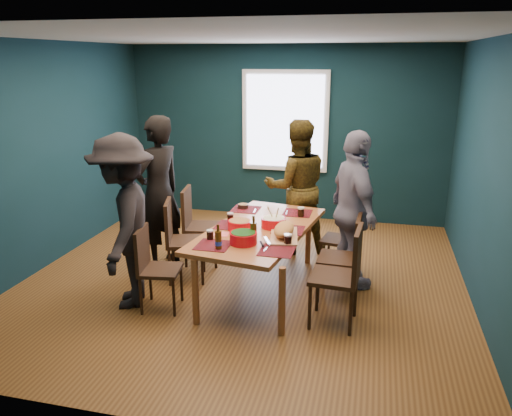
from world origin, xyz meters
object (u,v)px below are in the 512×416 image
at_px(dining_table, 259,234).
at_px(person_near_left, 124,222).
at_px(person_right, 354,211).
at_px(person_far_left, 159,193).
at_px(chair_left_mid, 178,234).
at_px(bowl_herbs, 243,237).
at_px(person_back, 297,187).
at_px(bowl_salad, 240,225).
at_px(bowl_dumpling, 273,222).
at_px(chair_left_near, 152,262).
at_px(chair_right_mid, 347,252).
at_px(cutting_board, 284,231).
at_px(chair_right_near, 345,269).
at_px(chair_left_far, 195,220).
at_px(chair_right_far, 346,234).

height_order(dining_table, person_near_left, person_near_left).
xyz_separation_m(person_right, person_near_left, (-2.24, -0.98, 0.01)).
xyz_separation_m(person_far_left, person_near_left, (0.09, -1.04, -0.03)).
bearing_deg(chair_left_mid, bowl_herbs, -47.85).
height_order(person_back, bowl_herbs, person_back).
xyz_separation_m(bowl_salad, bowl_dumpling, (0.33, 0.17, 0.00)).
height_order(dining_table, chair_left_near, chair_left_near).
bearing_deg(chair_right_mid, bowl_salad, -171.68).
height_order(person_near_left, cutting_board, person_near_left).
bearing_deg(chair_left_near, dining_table, 25.98).
xyz_separation_m(chair_right_near, bowl_dumpling, (-0.82, 0.62, 0.21)).
bearing_deg(chair_left_near, chair_left_mid, 81.90).
bearing_deg(bowl_dumpling, chair_right_near, -37.00).
bearing_deg(chair_left_mid, person_right, -8.00).
height_order(chair_left_near, person_far_left, person_far_left).
relative_size(person_back, person_near_left, 0.98).
relative_size(chair_left_mid, bowl_herbs, 3.47).
height_order(chair_right_near, bowl_salad, chair_right_near).
bearing_deg(cutting_board, person_far_left, 149.40).
bearing_deg(person_right, person_back, 15.25).
bearing_deg(dining_table, chair_left_far, 157.26).
bearing_deg(chair_left_mid, chair_right_mid, -18.39).
bearing_deg(dining_table, bowl_dumpling, 31.46).
bearing_deg(bowl_salad, cutting_board, -12.79).
bearing_deg(person_near_left, chair_left_far, 147.56).
height_order(dining_table, person_far_left, person_far_left).
bearing_deg(person_far_left, bowl_herbs, 78.43).
bearing_deg(chair_left_far, person_right, -15.77).
distance_m(chair_right_mid, bowl_dumpling, 0.85).
distance_m(chair_left_near, chair_right_far, 2.29).
relative_size(chair_left_mid, cutting_board, 1.39).
bearing_deg(chair_left_near, chair_right_mid, 10.62).
bearing_deg(bowl_herbs, chair_right_far, 51.26).
bearing_deg(chair_left_far, bowl_dumpling, -34.68).
distance_m(chair_left_far, chair_left_mid, 0.53).
relative_size(person_right, cutting_board, 2.59).
relative_size(chair_right_far, chair_right_near, 0.86).
bearing_deg(person_near_left, chair_left_near, 63.65).
xyz_separation_m(chair_right_near, person_near_left, (-2.22, -0.07, 0.32)).
bearing_deg(chair_right_near, chair_left_far, 152.95).
bearing_deg(chair_right_near, person_near_left, -174.49).
bearing_deg(chair_right_near, person_far_left, 161.00).
relative_size(chair_right_far, person_far_left, 0.46).
distance_m(chair_left_near, bowl_dumpling, 1.35).
height_order(person_far_left, bowl_salad, person_far_left).
height_order(chair_left_far, cutting_board, chair_left_far).
bearing_deg(chair_left_far, chair_right_mid, -26.04).
bearing_deg(bowl_herbs, person_right, 40.03).
distance_m(chair_left_far, person_far_left, 0.57).
xyz_separation_m(person_right, bowl_herbs, (-1.02, -0.86, -0.09)).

